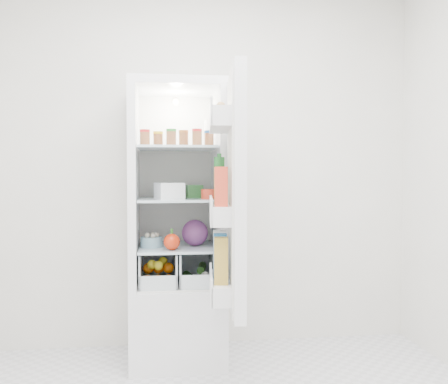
{
  "coord_description": "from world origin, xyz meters",
  "views": [
    {
      "loc": [
        -0.31,
        -2.05,
        1.21
      ],
      "look_at": [
        0.08,
        0.95,
        1.1
      ],
      "focal_mm": 40.0,
      "sensor_mm": 36.0,
      "label": 1
    }
  ],
  "objects": [
    {
      "name": "tub_green",
      "position": [
        -0.09,
        1.28,
        1.1
      ],
      "size": [
        0.13,
        0.16,
        0.08
      ],
      "primitive_type": "cube",
      "rotation": [
        0.0,
        0.0,
        0.19
      ],
      "color": "#3B823D",
      "rests_on": "shelf_mid"
    },
    {
      "name": "squeeze_bottle",
      "position": [
        0.01,
        1.31,
        1.48
      ],
      "size": [
        0.07,
        0.07,
        0.19
      ],
      "primitive_type": "cylinder",
      "rotation": [
        0.0,
        0.0,
        0.37
      ],
      "color": "white",
      "rests_on": "shelf_top"
    },
    {
      "name": "veg_pile",
      "position": [
        -0.07,
        1.18,
        0.56
      ],
      "size": [
        0.16,
        0.3,
        0.1
      ],
      "color": "#26521B",
      "rests_on": "refrigerator"
    },
    {
      "name": "shelf_mid",
      "position": [
        -0.2,
        1.19,
        1.05
      ],
      "size": [
        0.49,
        0.53,
        0.02
      ],
      "primitive_type": "cube",
      "color": "silver",
      "rests_on": "refrigerator"
    },
    {
      "name": "tin_red",
      "position": [
        -0.01,
        1.11,
        1.09
      ],
      "size": [
        0.1,
        0.1,
        0.06
      ],
      "primitive_type": "cylinder",
      "rotation": [
        0.0,
        0.0,
        -0.12
      ],
      "color": "red",
      "rests_on": "shelf_mid"
    },
    {
      "name": "crisper_left",
      "position": [
        -0.32,
        1.19,
        0.61
      ],
      "size": [
        0.23,
        0.46,
        0.22
      ],
      "primitive_type": null,
      "color": "silver",
      "rests_on": "refrigerator"
    },
    {
      "name": "mushroom_bowl",
      "position": [
        -0.36,
        1.16,
        0.78
      ],
      "size": [
        0.17,
        0.17,
        0.06
      ],
      "primitive_type": "cylinder",
      "rotation": [
        0.0,
        0.0,
        0.29
      ],
      "color": "#8BBDD0",
      "rests_on": "shelf_low"
    },
    {
      "name": "refrigerator",
      "position": [
        -0.2,
        1.25,
        0.67
      ],
      "size": [
        0.6,
        0.6,
        1.8
      ],
      "color": "white",
      "rests_on": "ground"
    },
    {
      "name": "crisper_right",
      "position": [
        -0.08,
        1.19,
        0.61
      ],
      "size": [
        0.23,
        0.46,
        0.22
      ],
      "primitive_type": null,
      "color": "silver",
      "rests_on": "refrigerator"
    },
    {
      "name": "shelf_low",
      "position": [
        -0.2,
        1.19,
        0.74
      ],
      "size": [
        0.49,
        0.53,
        0.01
      ],
      "primitive_type": "cube",
      "color": "silver",
      "rests_on": "refrigerator"
    },
    {
      "name": "bell_pepper",
      "position": [
        -0.24,
        1.01,
        0.8
      ],
      "size": [
        0.1,
        0.1,
        0.1
      ],
      "primitive_type": "sphere",
      "color": "red",
      "rests_on": "shelf_low"
    },
    {
      "name": "condiment_jars",
      "position": [
        -0.2,
        1.07,
        1.43
      ],
      "size": [
        0.46,
        0.16,
        0.08
      ],
      "color": "#B21919",
      "rests_on": "shelf_top"
    },
    {
      "name": "foil_tray",
      "position": [
        -0.27,
        1.32,
        1.08
      ],
      "size": [
        0.16,
        0.13,
        0.04
      ],
      "primitive_type": "cube",
      "rotation": [
        0.0,
        0.0,
        -0.11
      ],
      "color": "silver",
      "rests_on": "shelf_mid"
    },
    {
      "name": "fridge_door",
      "position": [
        0.07,
        0.61,
        1.09
      ],
      "size": [
        0.22,
        0.6,
        1.3
      ],
      "rotation": [
        0.0,
        0.0,
        1.48
      ],
      "color": "white",
      "rests_on": "refrigerator"
    },
    {
      "name": "shelf_top",
      "position": [
        -0.2,
        1.19,
        1.38
      ],
      "size": [
        0.49,
        0.53,
        0.02
      ],
      "primitive_type": "cube",
      "color": "silver",
      "rests_on": "refrigerator"
    },
    {
      "name": "red_cabbage",
      "position": [
        -0.09,
        1.18,
        0.83
      ],
      "size": [
        0.17,
        0.17,
        0.17
      ],
      "primitive_type": "sphere",
      "color": "#60215A",
      "rests_on": "shelf_low"
    },
    {
      "name": "room_walls",
      "position": [
        0.0,
        0.0,
        1.59
      ],
      "size": [
        3.02,
        3.02,
        2.61
      ],
      "color": "white",
      "rests_on": "ground"
    },
    {
      "name": "citrus_pile",
      "position": [
        -0.32,
        1.13,
        0.59
      ],
      "size": [
        0.2,
        0.24,
        0.16
      ],
      "color": "orange",
      "rests_on": "refrigerator"
    },
    {
      "name": "tub_white",
      "position": [
        -0.25,
        1.12,
        1.11
      ],
      "size": [
        0.2,
        0.2,
        0.1
      ],
      "primitive_type": "cube",
      "rotation": [
        0.0,
        0.0,
        0.3
      ],
      "color": "white",
      "rests_on": "shelf_mid"
    }
  ]
}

